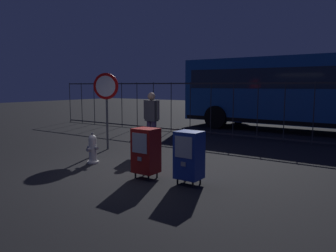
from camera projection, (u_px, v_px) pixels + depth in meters
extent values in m
plane|color=black|center=(126.00, 171.00, 7.19)|extent=(60.00, 60.00, 0.00)
cylinder|color=silver|center=(93.00, 162.00, 7.94)|extent=(0.28, 0.28, 0.05)
cylinder|color=silver|center=(93.00, 150.00, 7.90)|extent=(0.19, 0.19, 0.55)
sphere|color=silver|center=(92.00, 139.00, 7.87)|extent=(0.19, 0.19, 0.19)
cylinder|color=gray|center=(92.00, 134.00, 7.85)|extent=(0.06, 0.06, 0.05)
cylinder|color=gray|center=(88.00, 150.00, 7.79)|extent=(0.09, 0.08, 0.09)
cylinder|color=gray|center=(89.00, 147.00, 7.97)|extent=(0.07, 0.07, 0.07)
cylinder|color=gray|center=(97.00, 148.00, 7.82)|extent=(0.07, 0.07, 0.07)
cylinder|color=black|center=(135.00, 175.00, 6.64)|extent=(0.04, 0.04, 0.12)
cylinder|color=black|center=(149.00, 178.00, 6.45)|extent=(0.04, 0.04, 0.12)
cylinder|color=black|center=(144.00, 172.00, 6.86)|extent=(0.04, 0.04, 0.12)
cylinder|color=black|center=(157.00, 175.00, 6.68)|extent=(0.04, 0.04, 0.12)
cube|color=#9E1411|center=(146.00, 150.00, 6.59)|extent=(0.48, 0.40, 0.90)
cube|color=#B2B7BF|center=(139.00, 143.00, 6.40)|extent=(0.36, 0.01, 0.40)
cube|color=gray|center=(140.00, 159.00, 6.44)|extent=(0.10, 0.02, 0.08)
cylinder|color=black|center=(178.00, 181.00, 6.21)|extent=(0.04, 0.04, 0.12)
cylinder|color=black|center=(193.00, 184.00, 6.02)|extent=(0.04, 0.04, 0.12)
cylinder|color=black|center=(185.00, 178.00, 6.44)|extent=(0.04, 0.04, 0.12)
cylinder|color=black|center=(200.00, 181.00, 6.25)|extent=(0.04, 0.04, 0.12)
cube|color=navy|center=(189.00, 155.00, 6.17)|extent=(0.48, 0.40, 0.90)
cube|color=#B2B7BF|center=(183.00, 147.00, 5.98)|extent=(0.36, 0.01, 0.40)
cube|color=gray|center=(183.00, 164.00, 6.01)|extent=(0.10, 0.02, 0.08)
cylinder|color=#4C4F54|center=(107.00, 112.00, 9.54)|extent=(0.06, 0.06, 2.20)
cylinder|color=red|center=(106.00, 86.00, 9.43)|extent=(0.71, 0.31, 0.76)
cylinder|color=white|center=(106.00, 86.00, 9.42)|extent=(0.56, 0.23, 0.60)
cylinder|color=#382D51|center=(149.00, 135.00, 9.56)|extent=(0.14, 0.14, 0.85)
cylinder|color=#382D51|center=(154.00, 136.00, 9.46)|extent=(0.14, 0.14, 0.85)
cube|color=#3F3F47|center=(151.00, 111.00, 9.42)|extent=(0.36, 0.20, 0.60)
sphere|color=tan|center=(151.00, 96.00, 9.37)|extent=(0.22, 0.22, 0.22)
cylinder|color=#3F3F47|center=(145.00, 109.00, 9.55)|extent=(0.09, 0.09, 0.55)
cylinder|color=#3F3F47|center=(158.00, 110.00, 9.29)|extent=(0.09, 0.09, 0.55)
cube|color=#2D2D33|center=(234.00, 83.00, 11.65)|extent=(18.00, 0.04, 0.05)
cube|color=#2D2D33|center=(233.00, 134.00, 11.88)|extent=(18.00, 0.04, 0.05)
cylinder|color=#2D2D33|center=(70.00, 102.00, 16.85)|extent=(0.03, 0.03, 2.00)
cylinder|color=#2D2D33|center=(82.00, 103.00, 16.34)|extent=(0.03, 0.03, 2.00)
cylinder|color=#2D2D33|center=(94.00, 104.00, 15.83)|extent=(0.03, 0.03, 2.00)
cylinder|color=#2D2D33|center=(108.00, 104.00, 15.33)|extent=(0.03, 0.03, 2.00)
cylinder|color=#2D2D33|center=(122.00, 105.00, 14.82)|extent=(0.03, 0.03, 2.00)
cylinder|color=#2D2D33|center=(137.00, 105.00, 14.31)|extent=(0.03, 0.03, 2.00)
cylinder|color=#2D2D33|center=(153.00, 106.00, 13.80)|extent=(0.03, 0.03, 2.00)
cylinder|color=#2D2D33|center=(171.00, 107.00, 13.29)|extent=(0.03, 0.03, 2.00)
cylinder|color=#2D2D33|center=(190.00, 108.00, 12.79)|extent=(0.03, 0.03, 2.00)
cylinder|color=#2D2D33|center=(211.00, 109.00, 12.28)|extent=(0.03, 0.03, 2.00)
cylinder|color=#2D2D33|center=(233.00, 110.00, 11.77)|extent=(0.03, 0.03, 2.00)
cylinder|color=#2D2D33|center=(258.00, 111.00, 11.26)|extent=(0.03, 0.03, 2.00)
cylinder|color=#2D2D33|center=(284.00, 112.00, 10.76)|extent=(0.03, 0.03, 2.00)
cylinder|color=#2D2D33|center=(314.00, 113.00, 10.25)|extent=(0.03, 0.03, 2.00)
cube|color=#19519E|center=(314.00, 90.00, 12.94)|extent=(10.52, 2.60, 2.65)
cube|color=#1E2838|center=(315.00, 78.00, 12.88)|extent=(9.89, 2.61, 0.80)
cube|color=black|center=(313.00, 121.00, 13.09)|extent=(10.31, 2.61, 0.16)
cylinder|color=black|center=(216.00, 117.00, 14.17)|extent=(1.00, 0.29, 1.00)
cylinder|color=black|center=(239.00, 113.00, 16.20)|extent=(1.00, 0.29, 1.00)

